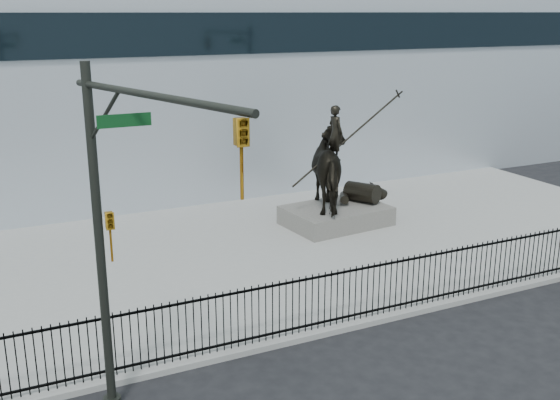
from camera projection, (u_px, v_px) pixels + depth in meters
name	position (u px, v px, depth m)	size (l,w,h in m)	color
ground	(401.00, 342.00, 16.12)	(120.00, 120.00, 0.00)	black
plaza	(278.00, 250.00, 22.16)	(30.00, 12.00, 0.15)	gray
building	(164.00, 82.00, 32.19)	(44.00, 14.00, 9.00)	#AFB6BE
picket_fence	(374.00, 289.00, 16.95)	(22.10, 0.10, 1.50)	black
statue_plinth	(336.00, 216.00, 24.44)	(3.67, 2.52, 0.69)	#595652
equestrian_statue	(339.00, 169.00, 23.98)	(4.69, 3.13, 3.99)	black
traffic_signal_left	(121.00, 233.00, 11.65)	(1.52, 4.84, 7.00)	black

